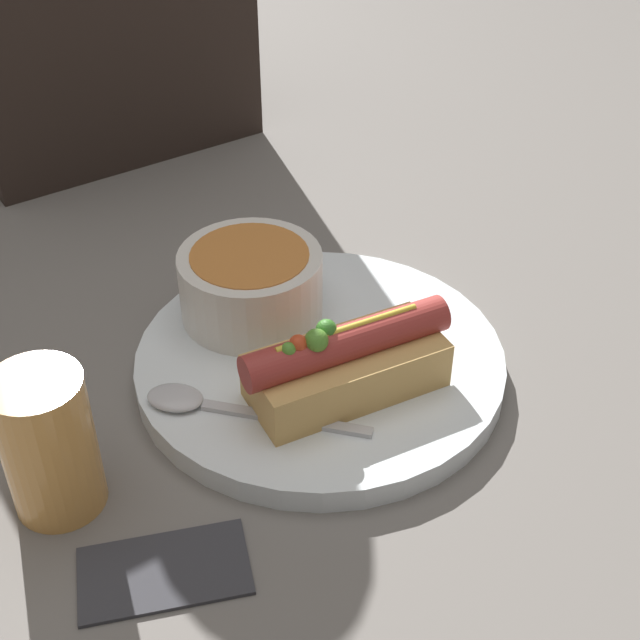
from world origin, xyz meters
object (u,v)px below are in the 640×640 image
object	(u,v)px
spoon	(205,403)
drinking_glass	(48,444)
soup_bowl	(251,282)
hot_dog	(346,362)

from	to	relation	value
spoon	drinking_glass	xyz separation A→B (m)	(-0.12, -0.01, 0.03)
soup_bowl	drinking_glass	world-z (taller)	drinking_glass
spoon	drinking_glass	world-z (taller)	drinking_glass
drinking_glass	soup_bowl	bearing A→B (deg)	22.82
hot_dog	drinking_glass	distance (m)	0.21
soup_bowl	drinking_glass	xyz separation A→B (m)	(-0.20, -0.09, 0.00)
hot_dog	spoon	world-z (taller)	hot_dog
hot_dog	drinking_glass	world-z (taller)	drinking_glass
soup_bowl	drinking_glass	size ratio (longest dim) A/B	1.10
drinking_glass	hot_dog	bearing A→B (deg)	-9.71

